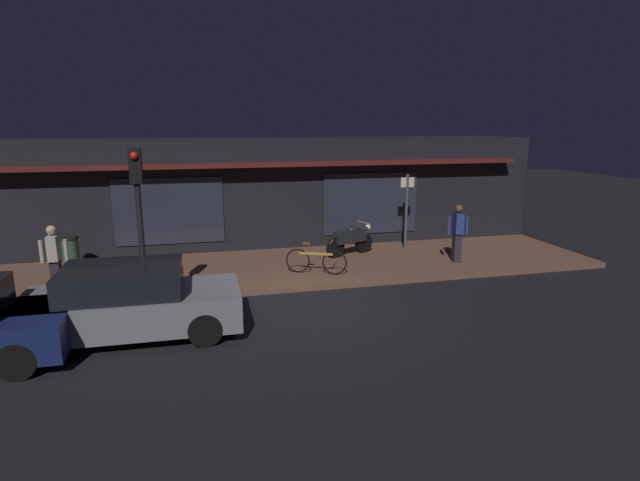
% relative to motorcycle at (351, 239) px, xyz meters
% --- Properties ---
extents(ground_plane, '(60.00, 60.00, 0.00)m').
position_rel_motorcycle_xyz_m(ground_plane, '(-2.11, -3.67, -0.65)').
color(ground_plane, black).
extents(sidewalk_slab, '(18.00, 4.00, 0.15)m').
position_rel_motorcycle_xyz_m(sidewalk_slab, '(-2.11, -0.67, -0.57)').
color(sidewalk_slab, brown).
rests_on(sidewalk_slab, ground_plane).
extents(storefront_building, '(18.00, 3.30, 3.60)m').
position_rel_motorcycle_xyz_m(storefront_building, '(-2.11, 2.72, 1.16)').
color(storefront_building, black).
rests_on(storefront_building, ground_plane).
extents(motorcycle, '(1.62, 0.82, 0.97)m').
position_rel_motorcycle_xyz_m(motorcycle, '(0.00, 0.00, 0.00)').
color(motorcycle, black).
rests_on(motorcycle, sidewalk_slab).
extents(bicycle_parked, '(1.52, 0.75, 0.91)m').
position_rel_motorcycle_xyz_m(bicycle_parked, '(-1.50, -1.70, -0.14)').
color(bicycle_parked, black).
rests_on(bicycle_parked, sidewalk_slab).
extents(person_photographer, '(0.61, 0.38, 1.67)m').
position_rel_motorcycle_xyz_m(person_photographer, '(-7.75, -1.99, 0.38)').
color(person_photographer, '#28232D').
rests_on(person_photographer, sidewalk_slab).
extents(person_bystander, '(0.62, 0.41, 1.67)m').
position_rel_motorcycle_xyz_m(person_bystander, '(2.73, -1.53, 0.38)').
color(person_bystander, '#28232D').
rests_on(person_bystander, sidewalk_slab).
extents(sign_post, '(0.44, 0.09, 2.40)m').
position_rel_motorcycle_xyz_m(sign_post, '(1.87, 0.19, 0.86)').
color(sign_post, '#47474C').
rests_on(sign_post, sidewalk_slab).
extents(trash_bin, '(0.48, 0.48, 0.93)m').
position_rel_motorcycle_xyz_m(trash_bin, '(-7.95, 0.35, -0.03)').
color(trash_bin, '#2D4C33').
rests_on(trash_bin, sidewalk_slab).
extents(traffic_light_pole, '(0.24, 0.33, 3.60)m').
position_rel_motorcycle_xyz_m(traffic_light_pole, '(-5.66, -3.60, 1.83)').
color(traffic_light_pole, black).
rests_on(traffic_light_pole, ground_plane).
extents(parked_car_far, '(4.12, 1.83, 1.42)m').
position_rel_motorcycle_xyz_m(parked_car_far, '(-5.87, -4.48, 0.06)').
color(parked_car_far, black).
rests_on(parked_car_far, ground_plane).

